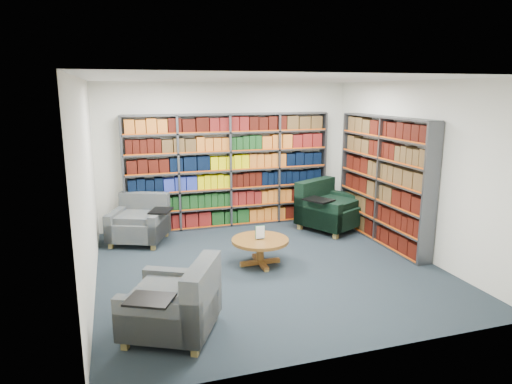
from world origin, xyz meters
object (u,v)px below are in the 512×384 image
object	(u,v)px
chair_teal_left	(141,223)
chair_green_right	(327,210)
chair_teal_front	(179,306)
coffee_table	(260,244)

from	to	relation	value
chair_teal_left	chair_green_right	size ratio (longest dim) A/B	0.88
chair_teal_left	chair_teal_front	size ratio (longest dim) A/B	0.98
chair_teal_left	coffee_table	size ratio (longest dim) A/B	1.38
chair_green_right	chair_teal_left	bearing A→B (deg)	174.97
chair_teal_front	coffee_table	world-z (taller)	chair_teal_front
chair_green_right	chair_teal_front	xyz separation A→B (m)	(-3.32, -3.14, -0.04)
chair_teal_left	chair_teal_front	bearing A→B (deg)	-86.83
chair_teal_front	chair_teal_left	bearing A→B (deg)	93.17
chair_teal_left	chair_teal_front	distance (m)	3.45
chair_green_right	coffee_table	distance (m)	2.33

